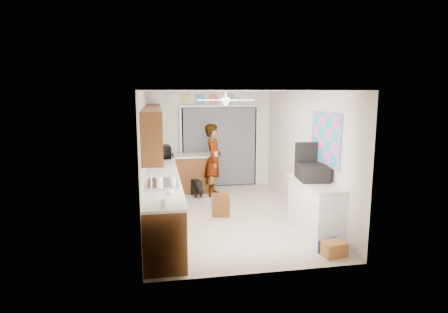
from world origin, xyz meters
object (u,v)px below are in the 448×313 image
microwave (162,152)px  paper_towel_roll (160,183)px  cardboard_box (334,249)px  navy_crate (333,248)px  man (213,160)px  cup (170,191)px  suitcase (312,172)px  dog (196,187)px

microwave → paper_towel_roll: size_ratio=2.41×
paper_towel_roll → cardboard_box: bearing=-17.8°
microwave → paper_towel_roll: microwave is taller
navy_crate → man: bearing=109.3°
cup → navy_crate: (2.44, -0.53, -0.88)m
microwave → cardboard_box: size_ratio=1.53×
paper_towel_roll → man: 3.19m
suitcase → dog: suitcase is taller
cup → dog: 3.30m
microwave → man: 1.23m
suitcase → cardboard_box: 1.45m
cardboard_box → dog: 4.08m
paper_towel_roll → cardboard_box: size_ratio=0.63×
navy_crate → cardboard_box: bearing=-90.0°
navy_crate → dog: dog is taller
cup → cardboard_box: size_ratio=0.32×
cup → paper_towel_roll: size_ratio=0.50×
microwave → man: size_ratio=0.31×
microwave → dog: size_ratio=0.96×
cup → cardboard_box: bearing=-13.1°
suitcase → navy_crate: bearing=-86.5°
cardboard_box → navy_crate: 0.03m
paper_towel_roll → dog: (0.87, 2.87, -0.83)m
microwave → suitcase: 3.75m
suitcase → cardboard_box: size_ratio=1.82×
suitcase → cardboard_box: (-0.07, -1.08, -0.97)m
cup → dog: cup is taller
paper_towel_roll → cup: bearing=-59.6°
paper_towel_roll → dog: bearing=73.1°
man → dog: size_ratio=3.12×
suitcase → man: (-1.37, 2.66, -0.21)m
cup → cardboard_box: (2.44, -0.57, -0.88)m
suitcase → man: 3.00m
navy_crate → cup: bearing=167.6°
man → microwave: bearing=101.7°
cardboard_box → paper_towel_roll: bearing=162.2°
navy_crate → man: man is taller
navy_crate → man: 4.00m
paper_towel_roll → navy_crate: paper_towel_roll is taller
cardboard_box → man: size_ratio=0.20×
cup → man: man is taller
cardboard_box → navy_crate: size_ratio=1.03×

